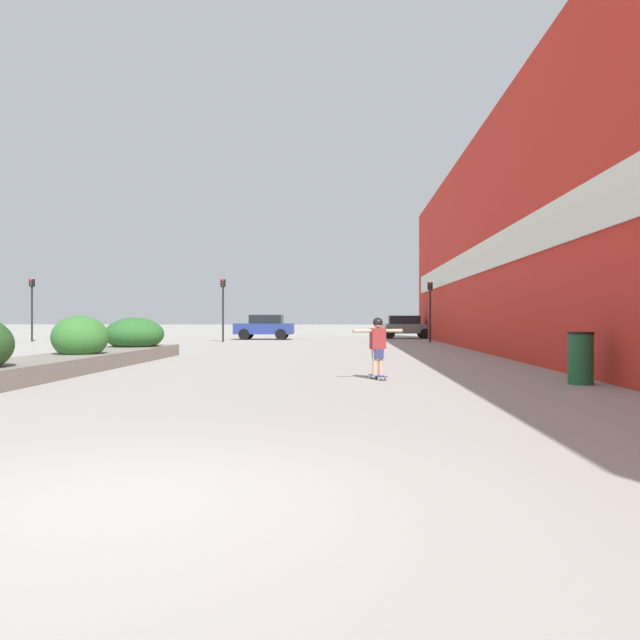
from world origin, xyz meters
TOP-DOWN VIEW (x-y plane):
  - ground_plane at (0.00, 0.00)m, footprint 300.00×300.00m
  - building_wall_right at (7.32, 18.79)m, footprint 0.67×49.70m
  - planter_box at (-5.77, 12.10)m, footprint 2.01×13.30m
  - skateboard at (2.24, 9.44)m, footprint 0.43×0.69m
  - skateboarder at (2.24, 9.44)m, footprint 1.15×0.54m
  - trash_bin at (6.41, 8.59)m, footprint 0.53×0.53m
  - car_leftmost at (5.60, 39.43)m, footprint 3.90×2.00m
  - car_center_left at (17.19, 39.94)m, footprint 4.07×1.91m
  - car_center_right at (-3.96, 36.57)m, footprint 3.87×1.99m
  - traffic_light_left at (-5.84, 32.02)m, footprint 0.28×0.30m
  - traffic_light_right at (6.36, 32.06)m, footprint 0.28×0.30m
  - traffic_light_far_left at (-17.42, 31.99)m, footprint 0.28×0.30m

SIDE VIEW (x-z plane):
  - ground_plane at x=0.00m, z-range 0.00..0.00m
  - skateboard at x=2.24m, z-range 0.02..0.11m
  - planter_box at x=-5.77m, z-range -0.20..1.25m
  - trash_bin at x=6.41m, z-range 0.00..1.09m
  - car_center_left at x=17.19m, z-range 0.04..1.46m
  - car_leftmost at x=5.60m, z-range 0.04..1.64m
  - car_center_right at x=-3.96m, z-range 0.04..1.67m
  - skateboarder at x=2.24m, z-range 0.23..1.53m
  - traffic_light_right at x=6.36m, z-range 0.63..4.14m
  - traffic_light_left at x=-5.84m, z-range 0.65..4.37m
  - traffic_light_far_left at x=-17.42m, z-range 0.66..4.42m
  - building_wall_right at x=7.32m, z-range -0.01..9.25m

